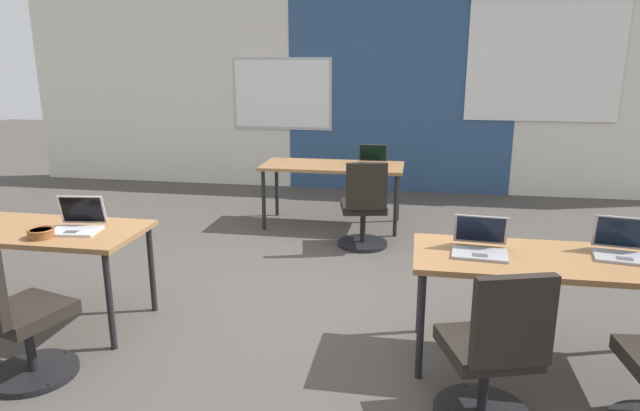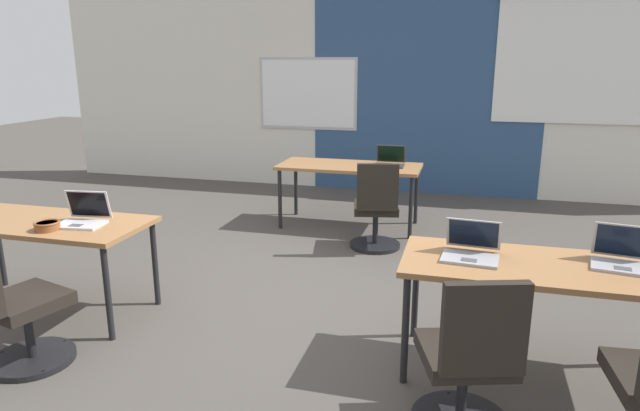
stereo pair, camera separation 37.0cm
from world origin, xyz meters
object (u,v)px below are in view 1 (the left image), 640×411
laptop_near_left_inner (77,223)px  snack_bowl (41,233)px  desk_near_right (546,266)px  laptop_near_right_inner (480,245)px  chair_near_left_inner (16,324)px  laptop_near_right_end (623,248)px  chair_near_right_inner (492,361)px  laptop_far_right (372,160)px  desk_far_center (333,170)px  desk_near_left (33,236)px  chair_far_right (364,212)px

laptop_near_left_inner → snack_bowl: laptop_near_left_inner is taller
desk_near_right → laptop_near_right_inner: bearing=177.6°
laptop_near_left_inner → chair_near_left_inner: 0.87m
laptop_near_right_end → chair_near_right_inner: (-0.84, -0.80, -0.39)m
laptop_near_right_end → laptop_far_right: 3.29m
desk_near_right → laptop_near_right_inner: (-0.40, 0.02, 0.11)m
laptop_near_right_end → laptop_near_left_inner: (-3.60, -0.09, -0.00)m
laptop_far_right → laptop_near_right_inner: laptop_far_right is taller
chair_near_left_inner → chair_near_right_inner: (2.72, 0.06, 0.00)m
desk_near_right → desk_far_center: 3.30m
desk_near_left → snack_bowl: bearing=-41.2°
chair_far_right → laptop_near_right_inner: size_ratio=2.58×
desk_far_center → laptop_near_right_inner: bearing=-64.0°
laptop_far_right → chair_near_right_inner: 3.72m
chair_near_right_inner → laptop_near_right_inner: bearing=-106.2°
chair_near_right_inner → chair_near_left_inner: bearing=-16.4°
laptop_near_right_end → chair_far_right: (-1.77, 1.96, -0.39)m
laptop_near_left_inner → laptop_far_right: bearing=50.1°
laptop_near_left_inner → laptop_near_right_inner: 2.75m
chair_near_left_inner → desk_near_left: bearing=-46.0°
snack_bowl → desk_near_left: bearing=138.8°
chair_near_left_inner → snack_bowl: chair_near_left_inner is taller
desk_far_center → laptop_near_left_inner: bearing=-116.5°
desk_near_left → chair_far_right: size_ratio=1.74×
chair_near_right_inner → snack_bowl: size_ratio=5.18×
laptop_near_right_end → chair_near_right_inner: size_ratio=0.41×
desk_near_left → snack_bowl: snack_bowl is taller
laptop_near_right_end → laptop_near_right_inner: (-0.85, -0.08, -0.00)m
laptop_near_right_end → chair_near_left_inner: (-3.55, -0.86, -0.39)m
desk_near_right → snack_bowl: bearing=-176.7°
chair_far_right → laptop_far_right: bearing=-102.3°
desk_near_right → desk_far_center: bearing=122.0°
laptop_far_right → laptop_near_left_inner: size_ratio=0.92×
laptop_far_right → chair_near_left_inner: bearing=-117.2°
laptop_near_left_inner → laptop_near_right_end: bearing=-5.9°
desk_near_right → laptop_near_left_inner: (-3.14, 0.01, 0.11)m
laptop_near_right_end → chair_far_right: 2.67m
desk_far_center → chair_near_left_inner: (-1.34, -3.56, -0.28)m
laptop_near_right_end → chair_far_right: bearing=141.9°
desk_near_right → laptop_near_right_end: size_ratio=4.28×
desk_near_right → laptop_far_right: size_ratio=4.77×
laptop_near_right_inner → snack_bowl: size_ratio=2.01×
desk_far_center → snack_bowl: snack_bowl is taller
desk_near_left → desk_far_center: (1.75, 2.80, 0.00)m
laptop_near_left_inner → chair_near_right_inner: laptop_near_left_inner is taller
desk_far_center → chair_far_right: (0.44, -0.74, -0.28)m
desk_near_right → chair_near_right_inner: (-0.38, -0.70, -0.28)m
chair_near_left_inner → chair_near_right_inner: size_ratio=1.00×
laptop_far_right → laptop_near_right_inner: 3.00m
desk_far_center → chair_near_right_inner: bearing=-68.6°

